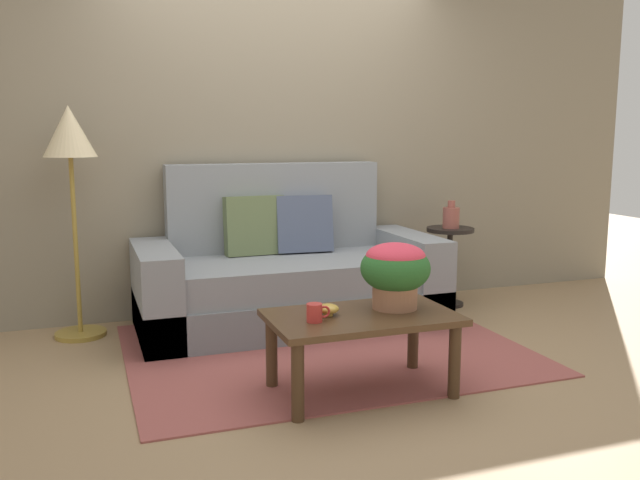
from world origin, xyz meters
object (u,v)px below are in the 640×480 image
at_px(potted_plant, 395,269).
at_px(table_vase, 451,217).
at_px(side_table, 450,252).
at_px(floor_lamp, 70,151).
at_px(coffee_table, 362,327).
at_px(snack_bowl, 328,309).
at_px(coffee_mug, 315,313).
at_px(couch, 287,277).

distance_m(potted_plant, table_vase, 1.76).
bearing_deg(table_vase, side_table, 69.79).
relative_size(floor_lamp, table_vase, 7.12).
distance_m(coffee_table, floor_lamp, 2.24).
bearing_deg(floor_lamp, snack_bowl, -51.29).
xyz_separation_m(floor_lamp, coffee_mug, (1.10, -1.59, -0.76)).
relative_size(couch, coffee_mug, 17.06).
bearing_deg(side_table, floor_lamp, 177.51).
bearing_deg(table_vase, potted_plant, -130.06).
bearing_deg(potted_plant, snack_bowl, -177.25).
xyz_separation_m(coffee_table, table_vase, (1.35, 1.40, 0.35)).
relative_size(coffee_mug, table_vase, 0.57).
height_order(side_table, floor_lamp, floor_lamp).
xyz_separation_m(coffee_table, coffee_mug, (-0.27, -0.05, 0.11)).
height_order(potted_plant, table_vase, table_vase).
relative_size(floor_lamp, snack_bowl, 13.58).
relative_size(side_table, floor_lamp, 0.41).
relative_size(coffee_table, coffee_mug, 7.85).
bearing_deg(snack_bowl, table_vase, 42.01).
height_order(side_table, coffee_mug, side_table).
xyz_separation_m(couch, table_vase, (1.33, 0.03, 0.37)).
bearing_deg(coffee_mug, side_table, 42.14).
distance_m(floor_lamp, table_vase, 2.77).
distance_m(couch, coffee_table, 1.37).
relative_size(snack_bowl, table_vase, 0.52).
xyz_separation_m(couch, floor_lamp, (-1.39, 0.17, 0.89)).
bearing_deg(floor_lamp, couch, -6.94).
distance_m(couch, table_vase, 1.38).
bearing_deg(side_table, potted_plant, -129.87).
bearing_deg(coffee_table, snack_bowl, 168.48).
distance_m(floor_lamp, coffee_mug, 2.08).
distance_m(snack_bowl, table_vase, 2.06).
height_order(coffee_table, coffee_mug, coffee_mug).
bearing_deg(floor_lamp, coffee_table, -48.19).
distance_m(side_table, table_vase, 0.28).
bearing_deg(side_table, snack_bowl, -137.77).
height_order(couch, coffee_table, couch).
distance_m(couch, coffee_mug, 1.45).
xyz_separation_m(couch, side_table, (1.33, 0.05, 0.09)).
distance_m(couch, floor_lamp, 1.66).
distance_m(side_table, snack_bowl, 2.06).
height_order(coffee_mug, snack_bowl, coffee_mug).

